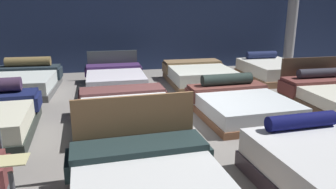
{
  "coord_description": "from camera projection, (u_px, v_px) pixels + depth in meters",
  "views": [
    {
      "loc": [
        -1.51,
        -5.46,
        2.11
      ],
      "look_at": [
        -0.22,
        0.38,
        0.41
      ],
      "focal_mm": 34.37,
      "sensor_mm": 36.0,
      "label": 1
    }
  ],
  "objects": [
    {
      "name": "ground_plane",
      "position": [
        184.0,
        121.0,
        6.02
      ],
      "size": [
        18.0,
        18.0,
        0.02
      ],
      "primitive_type": "cube",
      "color": "gray"
    },
    {
      "name": "bed_9",
      "position": [
        115.0,
        79.0,
        8.38
      ],
      "size": [
        1.56,
        2.03,
        0.82
      ],
      "rotation": [
        0.0,
        0.0,
        0.0
      ],
      "color": "#505B58",
      "rests_on": "ground_plane"
    },
    {
      "name": "bed_10",
      "position": [
        198.0,
        75.0,
        8.79
      ],
      "size": [
        1.68,
        2.04,
        0.51
      ],
      "rotation": [
        0.0,
        0.0,
        -0.01
      ],
      "color": "brown",
      "rests_on": "ground_plane"
    },
    {
      "name": "bed_5",
      "position": [
        127.0,
        112.0,
        5.75
      ],
      "size": [
        1.72,
        1.97,
        0.52
      ],
      "rotation": [
        0.0,
        0.0,
        0.04
      ],
      "color": "brown",
      "rests_on": "ground_plane"
    },
    {
      "name": "support_pillar",
      "position": [
        292.0,
        15.0,
        10.34
      ],
      "size": [
        0.33,
        0.33,
        3.5
      ],
      "primitive_type": "cylinder",
      "color": "#99999E",
      "rests_on": "ground_plane"
    },
    {
      "name": "bed_8",
      "position": [
        23.0,
        82.0,
        7.92
      ],
      "size": [
        1.72,
        2.14,
        0.75
      ],
      "rotation": [
        0.0,
        0.0,
        -0.06
      ],
      "color": "#505253",
      "rests_on": "ground_plane"
    },
    {
      "name": "showroom_back_wall",
      "position": [
        144.0,
        15.0,
        10.15
      ],
      "size": [
        18.0,
        0.06,
        3.5
      ],
      "primitive_type": "cube",
      "color": "navy",
      "rests_on": "ground_plane"
    },
    {
      "name": "bed_11",
      "position": [
        272.0,
        71.0,
        9.2
      ],
      "size": [
        1.49,
        1.96,
        0.71
      ],
      "rotation": [
        0.0,
        0.0,
        0.0
      ],
      "color": "#936849",
      "rests_on": "ground_plane"
    },
    {
      "name": "bed_6",
      "position": [
        241.0,
        104.0,
        6.25
      ],
      "size": [
        1.76,
        2.06,
        0.68
      ],
      "rotation": [
        0.0,
        0.0,
        0.04
      ],
      "color": "brown",
      "rests_on": "ground_plane"
    }
  ]
}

